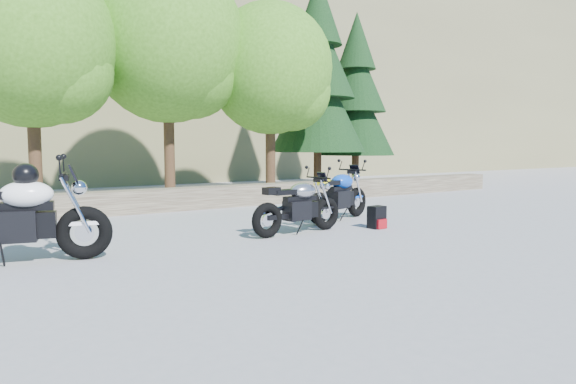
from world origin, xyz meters
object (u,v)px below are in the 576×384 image
object	(u,v)px
silver_bike	(298,207)
blue_bike	(339,196)
backpack	(377,218)
white_bike	(15,215)

from	to	relation	value
silver_bike	blue_bike	size ratio (longest dim) A/B	0.97
silver_bike	blue_bike	world-z (taller)	blue_bike
blue_bike	backpack	bearing A→B (deg)	-111.38
silver_bike	white_bike	size ratio (longest dim) A/B	0.83
white_bike	backpack	xyz separation A→B (m)	(5.65, -0.45, -0.42)
silver_bike	backpack	xyz separation A→B (m)	(1.48, -0.32, -0.26)
white_bike	blue_bike	xyz separation A→B (m)	(5.71, 0.68, -0.13)
blue_bike	backpack	distance (m)	1.17
blue_bike	white_bike	bearing A→B (deg)	168.61
blue_bike	backpack	size ratio (longest dim) A/B	4.84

